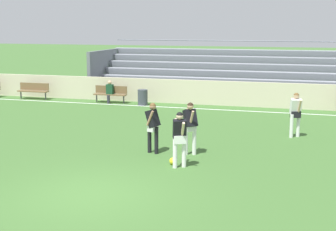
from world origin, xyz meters
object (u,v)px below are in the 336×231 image
at_px(spectator_seated, 110,90).
at_px(player_dark_wide_right, 180,135).
at_px(bleacher_stand, 248,74).
at_px(bench_far_right, 111,93).
at_px(player_dark_dropping_back, 190,124).
at_px(bench_near_bin, 34,89).
at_px(soccer_ball, 173,161).
at_px(player_white_challenging, 296,111).
at_px(trash_bin, 143,97).
at_px(player_dark_pressing_high, 153,123).

distance_m(spectator_seated, player_dark_wide_right, 12.26).
xyz_separation_m(bleacher_stand, bench_far_right, (-6.83, -3.95, -0.82)).
relative_size(bleacher_stand, player_dark_dropping_back, 10.45).
relative_size(bench_near_bin, bench_far_right, 1.00).
height_order(bench_near_bin, spectator_seated, spectator_seated).
xyz_separation_m(bench_far_right, player_dark_wide_right, (6.56, -10.47, 0.44)).
xyz_separation_m(player_dark_dropping_back, soccer_ball, (-0.23, -1.24, -0.91)).
height_order(player_dark_wide_right, soccer_ball, player_dark_wide_right).
distance_m(bench_far_right, player_dark_wide_right, 12.36).
xyz_separation_m(bench_far_right, player_white_challenging, (9.71, -5.54, 0.45)).
relative_size(bleacher_stand, player_dark_wide_right, 10.74).
xyz_separation_m(trash_bin, soccer_ball, (4.39, -10.00, -0.30)).
bearing_deg(player_white_challenging, bench_far_right, 150.27).
height_order(player_dark_dropping_back, player_white_challenging, player_dark_dropping_back).
distance_m(bench_near_bin, soccer_ball, 15.00).
bearing_deg(player_dark_dropping_back, bench_far_right, 125.92).
height_order(spectator_seated, player_dark_dropping_back, player_dark_dropping_back).
relative_size(bench_far_right, player_white_challenging, 1.07).
height_order(bench_near_bin, player_dark_wide_right, player_dark_wide_right).
distance_m(bleacher_stand, player_dark_pressing_high, 13.19).
distance_m(bleacher_stand, player_dark_wide_right, 14.43).
bearing_deg(trash_bin, player_dark_wide_right, -65.52).
height_order(trash_bin, player_dark_dropping_back, player_dark_dropping_back).
bearing_deg(soccer_ball, player_dark_pressing_high, 131.82).
xyz_separation_m(bench_near_bin, player_dark_wide_right, (11.21, -10.47, 0.44)).
bearing_deg(spectator_seated, player_dark_pressing_high, -59.53).
bearing_deg(bench_near_bin, soccer_ball, -43.11).
bearing_deg(player_dark_dropping_back, player_white_challenging, 47.36).
xyz_separation_m(player_dark_wide_right, soccer_ball, (-0.26, 0.22, -0.88)).
bearing_deg(bleacher_stand, soccer_ball, -92.16).
bearing_deg(bench_far_right, player_dark_pressing_high, -59.85).
xyz_separation_m(bench_near_bin, bench_far_right, (4.65, 0.00, 0.00)).
bearing_deg(spectator_seated, player_dark_wide_right, -57.66).
height_order(bleacher_stand, trash_bin, bleacher_stand).
distance_m(player_dark_pressing_high, soccer_ball, 1.72).
bearing_deg(player_dark_pressing_high, player_dark_wide_right, -46.77).
height_order(player_dark_pressing_high, player_white_challenging, player_white_challenging).
xyz_separation_m(bench_near_bin, player_white_challenging, (14.36, -5.54, 0.45)).
bearing_deg(player_dark_pressing_high, bench_near_bin, 137.44).
xyz_separation_m(trash_bin, spectator_seated, (-1.90, 0.13, 0.30)).
relative_size(trash_bin, player_dark_pressing_high, 0.49).
height_order(bench_near_bin, player_dark_pressing_high, player_dark_pressing_high).
xyz_separation_m(player_dark_dropping_back, player_dark_wide_right, (0.03, -1.47, -0.03)).
height_order(player_white_challenging, soccer_ball, player_white_challenging).
bearing_deg(player_dark_wide_right, spectator_seated, 122.34).
bearing_deg(trash_bin, player_white_challenging, -34.16).
distance_m(spectator_seated, player_white_challenging, 11.13).
bearing_deg(bench_near_bin, trash_bin, -2.14).
bearing_deg(bench_far_right, player_dark_dropping_back, -54.08).
bearing_deg(soccer_ball, player_dark_wide_right, -40.71).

